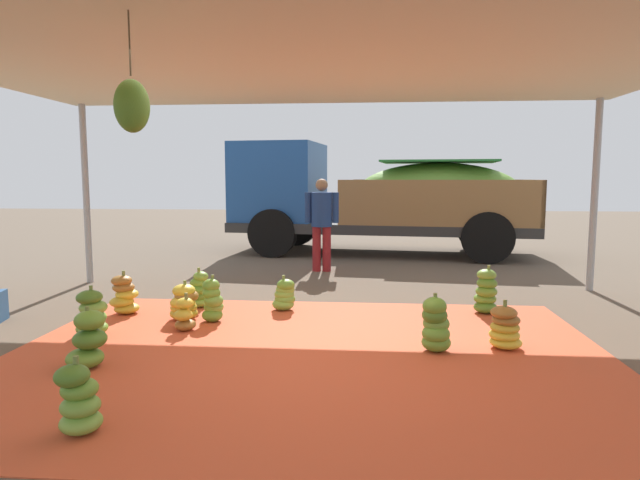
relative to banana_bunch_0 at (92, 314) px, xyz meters
name	(u,v)px	position (x,y,z in m)	size (l,w,h in m)	color
ground_plane	(329,290)	(2.30, 2.53, -0.23)	(40.00, 40.00, 0.00)	brown
tarp_orange	(307,356)	(2.30, -0.47, -0.23)	(5.61, 4.36, 0.01)	#D1512D
tent_canopy	(303,48)	(2.28, -0.57, 2.50)	(8.00, 7.00, 2.81)	#9EA0A5
banana_bunch_0	(92,314)	(0.00, 0.00, 0.00)	(0.37, 0.38, 0.52)	#60932D
banana_bunch_1	(124,296)	(-0.06, 0.91, 0.00)	(0.43, 0.42, 0.52)	gold
banana_bunch_2	(88,341)	(0.45, -0.94, 0.01)	(0.42, 0.40, 0.53)	#60932D
banana_bunch_3	(505,329)	(4.16, -0.10, -0.03)	(0.38, 0.38, 0.47)	gold
banana_bunch_4	(184,316)	(0.90, 0.24, -0.06)	(0.28, 0.28, 0.41)	#996628
banana_bunch_5	(213,302)	(1.10, 0.63, 0.01)	(0.34, 0.36, 0.54)	#60932D
banana_bunch_6	(436,326)	(3.49, -0.25, 0.02)	(0.35, 0.35, 0.56)	#60932D
banana_bunch_7	(199,291)	(0.74, 1.29, -0.01)	(0.32, 0.35, 0.51)	#75A83D
banana_bunch_8	(184,303)	(0.75, 0.69, -0.03)	(0.42, 0.45, 0.46)	gold
banana_bunch_9	(285,295)	(1.83, 1.25, -0.04)	(0.38, 0.37, 0.43)	#75A83D
banana_bunch_10	(79,401)	(1.01, -2.11, -0.01)	(0.38, 0.38, 0.50)	#75A83D
banana_bunch_11	(486,293)	(4.29, 1.31, 0.03)	(0.39, 0.39, 0.58)	#518428
cargo_truck_main	(374,196)	(3.00, 6.59, 1.01)	(6.52, 3.00, 2.40)	#2D2D2D
worker_0	(322,218)	(2.06, 4.17, 0.72)	(0.59, 0.36, 1.62)	maroon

